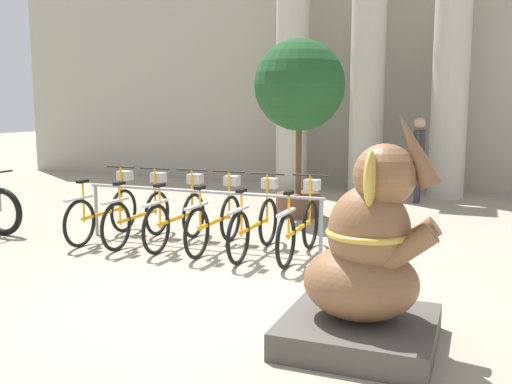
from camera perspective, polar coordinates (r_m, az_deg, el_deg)
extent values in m
plane|color=#9E937F|center=(5.75, -4.14, -10.69)|extent=(60.00, 60.00, 0.00)
cube|color=#A39E8E|center=(13.73, 11.95, 12.98)|extent=(20.00, 0.20, 6.00)
cylinder|color=#BCB7A8|center=(13.14, 3.66, 11.17)|extent=(0.73, 0.73, 5.00)
cylinder|color=#BCB7A8|center=(12.72, 11.09, 11.12)|extent=(0.73, 0.73, 5.00)
cylinder|color=#BCB7A8|center=(12.51, 18.89, 10.87)|extent=(0.73, 0.73, 5.00)
cylinder|color=gray|center=(8.75, -15.68, -1.76)|extent=(0.05, 0.05, 0.75)
cylinder|color=gray|center=(7.23, 6.52, -3.62)|extent=(0.05, 0.05, 0.75)
cylinder|color=gray|center=(7.78, -5.70, 0.06)|extent=(3.53, 0.04, 0.04)
torus|color=black|center=(8.88, -13.09, -1.83)|extent=(0.05, 0.66, 0.66)
torus|color=black|center=(8.08, -17.23, -3.01)|extent=(0.05, 0.66, 0.66)
cube|color=orange|center=(8.46, -15.07, -2.06)|extent=(0.04, 0.92, 0.04)
cube|color=#BCBCBC|center=(8.02, -17.34, -0.61)|extent=(0.06, 0.55, 0.03)
cylinder|color=orange|center=(8.10, -16.87, -1.01)|extent=(0.03, 0.03, 0.54)
cube|color=black|center=(8.06, -16.96, 1.03)|extent=(0.08, 0.18, 0.04)
cylinder|color=orange|center=(8.79, -13.31, 0.27)|extent=(0.03, 0.03, 0.67)
cylinder|color=black|center=(8.75, -13.39, 2.44)|extent=(0.48, 0.03, 0.03)
cube|color=#BCBCBC|center=(8.85, -12.98, 1.61)|extent=(0.20, 0.16, 0.14)
torus|color=black|center=(8.57, -9.85, -2.11)|extent=(0.05, 0.66, 0.66)
torus|color=black|center=(7.73, -13.82, -3.38)|extent=(0.05, 0.66, 0.66)
cube|color=orange|center=(8.13, -11.74, -2.37)|extent=(0.04, 0.92, 0.04)
cube|color=#BCBCBC|center=(7.67, -13.91, -0.87)|extent=(0.06, 0.55, 0.03)
cylinder|color=orange|center=(7.76, -13.46, -1.29)|extent=(0.03, 0.03, 0.54)
cube|color=black|center=(7.72, -13.54, 0.84)|extent=(0.08, 0.18, 0.04)
cylinder|color=orange|center=(8.48, -10.05, 0.07)|extent=(0.03, 0.03, 0.67)
cylinder|color=black|center=(8.44, -10.11, 2.32)|extent=(0.48, 0.03, 0.03)
cube|color=#BCBCBC|center=(8.54, -9.73, 1.46)|extent=(0.20, 0.16, 0.14)
torus|color=black|center=(8.32, -6.25, -2.35)|extent=(0.05, 0.66, 0.66)
torus|color=black|center=(7.45, -9.94, -3.71)|extent=(0.05, 0.66, 0.66)
cube|color=orange|center=(7.87, -8.00, -2.64)|extent=(0.04, 0.92, 0.04)
cube|color=#BCBCBC|center=(7.38, -10.01, -1.11)|extent=(0.06, 0.55, 0.03)
cylinder|color=orange|center=(7.48, -9.59, -1.54)|extent=(0.03, 0.03, 0.54)
cube|color=black|center=(7.43, -9.65, 0.67)|extent=(0.08, 0.18, 0.04)
cylinder|color=orange|center=(8.23, -6.42, -0.11)|extent=(0.03, 0.03, 0.67)
cylinder|color=black|center=(8.18, -6.45, 2.21)|extent=(0.48, 0.03, 0.03)
cube|color=#BCBCBC|center=(8.29, -6.11, 1.32)|extent=(0.20, 0.16, 0.14)
torus|color=black|center=(8.06, -2.57, -2.65)|extent=(0.05, 0.66, 0.66)
torus|color=black|center=(7.16, -5.94, -4.12)|extent=(0.05, 0.66, 0.66)
cube|color=orange|center=(7.60, -4.16, -2.97)|extent=(0.04, 0.92, 0.04)
cube|color=#BCBCBC|center=(7.09, -5.98, -1.42)|extent=(0.06, 0.55, 0.03)
cylinder|color=orange|center=(7.19, -5.60, -1.85)|extent=(0.03, 0.03, 0.54)
cube|color=black|center=(7.15, -5.64, 0.44)|extent=(0.08, 0.18, 0.04)
cylinder|color=orange|center=(7.97, -2.70, -0.34)|extent=(0.03, 0.03, 0.67)
cylinder|color=black|center=(7.92, -2.72, 2.05)|extent=(0.48, 0.03, 0.03)
cube|color=#BCBCBC|center=(8.03, -2.42, 1.13)|extent=(0.20, 0.16, 0.14)
torus|color=black|center=(7.80, 1.22, -3.03)|extent=(0.05, 0.66, 0.66)
torus|color=black|center=(6.87, -1.78, -4.61)|extent=(0.05, 0.66, 0.66)
cube|color=orange|center=(7.32, -0.18, -3.39)|extent=(0.04, 0.92, 0.04)
cube|color=#BCBCBC|center=(6.80, -1.79, -1.80)|extent=(0.06, 0.55, 0.03)
cylinder|color=orange|center=(6.91, -1.46, -2.25)|extent=(0.03, 0.03, 0.54)
cube|color=black|center=(6.86, -1.47, 0.14)|extent=(0.08, 0.18, 0.04)
cylinder|color=orange|center=(7.70, 1.12, -0.64)|extent=(0.03, 0.03, 0.67)
cylinder|color=black|center=(7.66, 1.13, 1.83)|extent=(0.48, 0.03, 0.03)
cube|color=#BCBCBC|center=(7.77, 1.39, 0.89)|extent=(0.20, 0.16, 0.14)
torus|color=black|center=(7.67, 5.46, -3.26)|extent=(0.05, 0.66, 0.66)
torus|color=black|center=(6.72, 3.00, -4.93)|extent=(0.05, 0.66, 0.66)
cube|color=orange|center=(7.18, 4.32, -3.66)|extent=(0.04, 0.92, 0.04)
cube|color=#BCBCBC|center=(6.64, 3.03, -2.06)|extent=(0.06, 0.55, 0.03)
cylinder|color=orange|center=(6.75, 3.29, -2.51)|extent=(0.03, 0.03, 0.54)
cube|color=black|center=(6.70, 3.31, -0.07)|extent=(0.08, 0.18, 0.04)
cylinder|color=orange|center=(7.57, 5.41, -0.84)|extent=(0.03, 0.03, 0.67)
cylinder|color=black|center=(7.52, 5.45, 1.68)|extent=(0.48, 0.03, 0.03)
cube|color=#BCBCBC|center=(7.64, 5.64, 0.72)|extent=(0.20, 0.16, 0.14)
cube|color=#4C4742|center=(4.77, 10.28, -13.51)|extent=(1.18, 1.18, 0.22)
ellipsoid|color=brown|center=(4.64, 10.41, -8.86)|extent=(0.91, 0.81, 0.59)
ellipsoid|color=brown|center=(4.53, 11.22, -4.03)|extent=(0.65, 0.59, 0.75)
sphere|color=brown|center=(4.43, 12.76, 1.66)|extent=(0.48, 0.48, 0.48)
ellipsoid|color=gold|center=(4.68, 12.44, 2.02)|extent=(0.08, 0.34, 0.41)
ellipsoid|color=gold|center=(4.21, 11.37, 1.34)|extent=(0.08, 0.34, 0.41)
cone|color=brown|center=(4.39, 15.63, 4.20)|extent=(0.41, 0.17, 0.61)
cylinder|color=brown|center=(4.63, 15.11, -4.90)|extent=(0.48, 0.16, 0.43)
cylinder|color=brown|center=(4.37, 14.69, -5.68)|extent=(0.48, 0.16, 0.43)
torus|color=gold|center=(4.53, 11.22, -4.03)|extent=(0.67, 0.67, 0.05)
torus|color=black|center=(9.21, -23.99, -1.81)|extent=(0.71, 0.09, 0.71)
cylinder|color=#383342|center=(11.83, 15.88, 1.01)|extent=(0.11, 0.11, 0.82)
cylinder|color=#383342|center=(11.66, 15.79, 0.91)|extent=(0.11, 0.11, 0.82)
cube|color=#333338|center=(11.67, 15.98, 4.46)|extent=(0.20, 0.32, 0.62)
sphere|color=tan|center=(11.65, 16.07, 6.61)|extent=(0.22, 0.22, 0.22)
cylinder|color=#333338|center=(11.87, 16.09, 4.66)|extent=(0.07, 0.07, 0.55)
cylinder|color=#333338|center=(11.47, 15.89, 4.55)|extent=(0.07, 0.07, 0.55)
cylinder|color=brown|center=(9.99, 4.23, -1.26)|extent=(0.78, 0.78, 0.39)
cylinder|color=brown|center=(9.88, 4.28, 3.41)|extent=(0.10, 0.10, 1.24)
sphere|color=#1E4C23|center=(9.85, 4.36, 10.62)|extent=(1.55, 1.55, 1.55)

